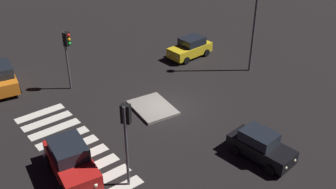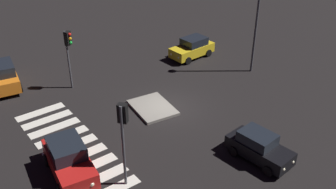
{
  "view_description": "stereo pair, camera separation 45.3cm",
  "coord_description": "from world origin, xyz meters",
  "px_view_note": "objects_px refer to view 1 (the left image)",
  "views": [
    {
      "loc": [
        17.45,
        -13.78,
        13.72
      ],
      "look_at": [
        0.0,
        0.0,
        1.0
      ],
      "focal_mm": 41.64,
      "sensor_mm": 36.0,
      "label": 1
    },
    {
      "loc": [
        17.72,
        -13.42,
        13.72
      ],
      "look_at": [
        0.0,
        0.0,
        1.0
      ],
      "focal_mm": 41.64,
      "sensor_mm": 36.0,
      "label": 2
    }
  ],
  "objects_px": {
    "car_yellow": "(190,48)",
    "car_red": "(71,161)",
    "traffic_light_east": "(126,126)",
    "traffic_light_south": "(67,47)",
    "car_black": "(260,146)",
    "car_orange": "(0,77)",
    "traffic_island": "(153,108)"
  },
  "relations": [
    {
      "from": "traffic_island",
      "to": "car_orange",
      "type": "distance_m",
      "value": 11.43
    },
    {
      "from": "car_black",
      "to": "car_yellow",
      "type": "relative_size",
      "value": 0.95
    },
    {
      "from": "car_black",
      "to": "traffic_light_east",
      "type": "xyz_separation_m",
      "value": [
        -2.75,
        -6.73,
        2.7
      ]
    },
    {
      "from": "car_orange",
      "to": "car_red",
      "type": "distance_m",
      "value": 11.7
    },
    {
      "from": "traffic_light_east",
      "to": "traffic_light_south",
      "type": "distance_m",
      "value": 11.05
    },
    {
      "from": "car_orange",
      "to": "car_yellow",
      "type": "xyz_separation_m",
      "value": [
        4.24,
        14.45,
        -0.12
      ]
    },
    {
      "from": "car_black",
      "to": "traffic_light_south",
      "type": "bearing_deg",
      "value": -167.04
    },
    {
      "from": "traffic_island",
      "to": "car_yellow",
      "type": "height_order",
      "value": "car_yellow"
    },
    {
      "from": "traffic_light_east",
      "to": "traffic_light_south",
      "type": "relative_size",
      "value": 1.06
    },
    {
      "from": "car_black",
      "to": "car_red",
      "type": "distance_m",
      "value": 10.1
    },
    {
      "from": "car_black",
      "to": "traffic_island",
      "type": "bearing_deg",
      "value": -173.74
    },
    {
      "from": "car_yellow",
      "to": "car_red",
      "type": "height_order",
      "value": "car_red"
    },
    {
      "from": "traffic_light_south",
      "to": "car_red",
      "type": "bearing_deg",
      "value": -57.5
    },
    {
      "from": "car_orange",
      "to": "traffic_light_east",
      "type": "relative_size",
      "value": 1.01
    },
    {
      "from": "car_orange",
      "to": "car_yellow",
      "type": "relative_size",
      "value": 1.17
    },
    {
      "from": "car_orange",
      "to": "traffic_island",
      "type": "bearing_deg",
      "value": -133.37
    },
    {
      "from": "car_yellow",
      "to": "car_orange",
      "type": "bearing_deg",
      "value": -19.91
    },
    {
      "from": "traffic_light_east",
      "to": "car_black",
      "type": "bearing_deg",
      "value": -58.92
    },
    {
      "from": "car_black",
      "to": "car_yellow",
      "type": "bearing_deg",
      "value": 149.28
    },
    {
      "from": "traffic_light_south",
      "to": "car_black",
      "type": "bearing_deg",
      "value": -12.77
    },
    {
      "from": "car_orange",
      "to": "traffic_light_east",
      "type": "distance_m",
      "value": 14.39
    },
    {
      "from": "traffic_light_east",
      "to": "traffic_light_south",
      "type": "bearing_deg",
      "value": 41.85
    },
    {
      "from": "traffic_island",
      "to": "car_black",
      "type": "xyz_separation_m",
      "value": [
        7.74,
        1.61,
        0.7
      ]
    },
    {
      "from": "car_black",
      "to": "traffic_light_south",
      "type": "relative_size",
      "value": 0.87
    },
    {
      "from": "car_yellow",
      "to": "traffic_light_east",
      "type": "height_order",
      "value": "traffic_light_east"
    },
    {
      "from": "car_yellow",
      "to": "traffic_light_east",
      "type": "relative_size",
      "value": 0.87
    },
    {
      "from": "car_orange",
      "to": "car_black",
      "type": "bearing_deg",
      "value": -143.82
    },
    {
      "from": "car_black",
      "to": "car_red",
      "type": "height_order",
      "value": "car_red"
    },
    {
      "from": "traffic_island",
      "to": "traffic_light_east",
      "type": "relative_size",
      "value": 0.75
    },
    {
      "from": "car_red",
      "to": "traffic_light_east",
      "type": "bearing_deg",
      "value": 48.5
    },
    {
      "from": "traffic_island",
      "to": "traffic_light_east",
      "type": "bearing_deg",
      "value": -45.7
    },
    {
      "from": "car_red",
      "to": "traffic_light_south",
      "type": "distance_m",
      "value": 9.75
    }
  ]
}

